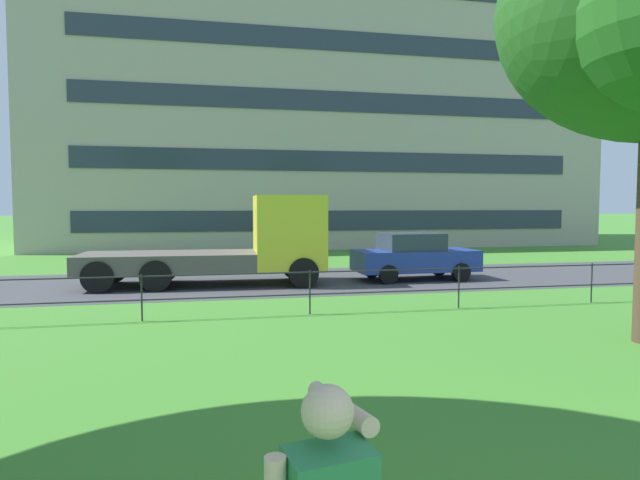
{
  "coord_description": "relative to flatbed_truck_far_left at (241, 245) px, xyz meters",
  "views": [
    {
      "loc": [
        -2.25,
        0.45,
        2.43
      ],
      "look_at": [
        -0.79,
        7.43,
        1.98
      ],
      "focal_mm": 30.5,
      "sensor_mm": 36.0,
      "label": 1
    }
  ],
  "objects": [
    {
      "name": "street_strip",
      "position": [
        1.2,
        0.42,
        -1.21
      ],
      "size": [
        80.0,
        6.47,
        0.01
      ],
      "primitive_type": "cube",
      "color": "#424247",
      "rests_on": "ground"
    },
    {
      "name": "park_fence",
      "position": [
        1.2,
        -5.05,
        -0.55
      ],
      "size": [
        36.07,
        0.04,
        1.0
      ],
      "color": "#232328",
      "rests_on": "ground"
    },
    {
      "name": "flatbed_truck_far_left",
      "position": [
        0.0,
        0.0,
        0.0
      ],
      "size": [
        7.38,
        2.65,
        2.75
      ],
      "color": "yellow",
      "rests_on": "ground"
    },
    {
      "name": "car_blue_center",
      "position": [
        5.64,
        -0.09,
        -0.44
      ],
      "size": [
        4.05,
        1.91,
        1.54
      ],
      "color": "#233899",
      "rests_on": "ground"
    },
    {
      "name": "apartment_building_background",
      "position": [
        6.16,
        19.34,
        7.13
      ],
      "size": [
        33.3,
        14.21,
        16.68
      ],
      "color": "#ADA393",
      "rests_on": "ground"
    }
  ]
}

